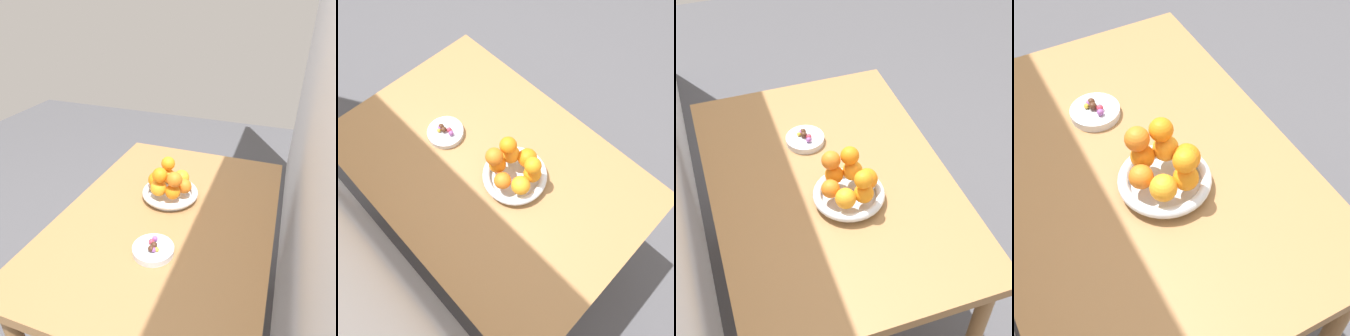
{
  "view_description": "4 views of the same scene",
  "coord_description": "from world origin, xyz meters",
  "views": [
    {
      "loc": [
        0.92,
        0.33,
        1.48
      ],
      "look_at": [
        -0.1,
        -0.04,
        0.88
      ],
      "focal_mm": 35.0,
      "sensor_mm": 36.0,
      "label": 1
    },
    {
      "loc": [
        -0.43,
        0.33,
        1.77
      ],
      "look_at": [
        -0.09,
        -0.0,
        0.83
      ],
      "focal_mm": 35.0,
      "sensor_mm": 36.0,
      "label": 2
    },
    {
      "loc": [
        -1.13,
        0.33,
        1.91
      ],
      "look_at": [
        -0.07,
        -0.03,
        0.84
      ],
      "focal_mm": 55.0,
      "sensor_mm": 36.0,
      "label": 3
    },
    {
      "loc": [
        -0.8,
        0.3,
        1.69
      ],
      "look_at": [
        -0.13,
        -0.06,
        0.82
      ],
      "focal_mm": 55.0,
      "sensor_mm": 36.0,
      "label": 4
    }
  ],
  "objects": [
    {
      "name": "ground_plane",
      "position": [
        0.0,
        0.0,
        0.0
      ],
      "size": [
        6.0,
        6.0,
        0.0
      ],
      "primitive_type": "plane",
      "color": "#4C4C51"
    },
    {
      "name": "dining_table",
      "position": [
        0.0,
        0.0,
        0.65
      ],
      "size": [
        1.1,
        0.76,
        0.74
      ],
      "color": "#9E7042",
      "rests_on": "ground_plane"
    },
    {
      "name": "fruit_bowl",
      "position": [
        -0.11,
        -0.03,
        0.76
      ],
      "size": [
        0.22,
        0.22,
        0.04
      ],
      "color": "silver",
      "rests_on": "dining_table"
    },
    {
      "name": "candy_dish",
      "position": [
        0.2,
        0.02,
        0.75
      ],
      "size": [
        0.13,
        0.13,
        0.02
      ],
      "primitive_type": "cylinder",
      "color": "silver",
      "rests_on": "dining_table"
    },
    {
      "name": "orange_0",
      "position": [
        -0.16,
        -0.06,
        0.81
      ],
      "size": [
        0.06,
        0.06,
        0.06
      ],
      "primitive_type": "sphere",
      "color": "orange",
      "rests_on": "fruit_bowl"
    },
    {
      "name": "orange_1",
      "position": [
        -0.11,
        -0.09,
        0.81
      ],
      "size": [
        0.07,
        0.07,
        0.07
      ],
      "primitive_type": "sphere",
      "color": "orange",
      "rests_on": "fruit_bowl"
    },
    {
      "name": "orange_2",
      "position": [
        -0.06,
        -0.06,
        0.81
      ],
      "size": [
        0.06,
        0.06,
        0.06
      ],
      "primitive_type": "sphere",
      "color": "orange",
      "rests_on": "fruit_bowl"
    },
    {
      "name": "orange_3",
      "position": [
        -0.05,
        0.0,
        0.81
      ],
      "size": [
        0.06,
        0.06,
        0.06
      ],
      "primitive_type": "sphere",
      "color": "orange",
      "rests_on": "fruit_bowl"
    },
    {
      "name": "orange_4",
      "position": [
        -0.11,
        0.03,
        0.81
      ],
      "size": [
        0.06,
        0.06,
        0.06
      ],
      "primitive_type": "sphere",
      "color": "orange",
      "rests_on": "fruit_bowl"
    },
    {
      "name": "orange_5",
      "position": [
        -0.16,
        0.0,
        0.81
      ],
      "size": [
        0.06,
        0.06,
        0.06
      ],
      "primitive_type": "sphere",
      "color": "orange",
      "rests_on": "fruit_bowl"
    },
    {
      "name": "orange_6",
      "position": [
        -0.05,
        -0.05,
        0.87
      ],
      "size": [
        0.06,
        0.06,
        0.06
      ],
      "primitive_type": "sphere",
      "color": "orange",
      "rests_on": "orange_2"
    },
    {
      "name": "orange_7",
      "position": [
        -0.05,
        0.01,
        0.87
      ],
      "size": [
        0.06,
        0.06,
        0.06
      ],
      "primitive_type": "sphere",
      "color": "orange",
      "rests_on": "orange_3"
    },
    {
      "name": "orange_8",
      "position": [
        -0.16,
        -0.06,
        0.87
      ],
      "size": [
        0.06,
        0.06,
        0.06
      ],
      "primitive_type": "sphere",
      "color": "orange",
      "rests_on": "orange_0"
    },
    {
      "name": "candy_ball_0",
      "position": [
        0.2,
        0.03,
        0.77
      ],
      "size": [
        0.02,
        0.02,
        0.02
      ],
      "primitive_type": "sphere",
      "color": "#C6384C",
      "rests_on": "candy_dish"
    },
    {
      "name": "candy_ball_1",
      "position": [
        0.19,
        0.01,
        0.77
      ],
      "size": [
        0.02,
        0.02,
        0.02
      ],
      "primitive_type": "sphere",
      "color": "#C6384C",
      "rests_on": "candy_dish"
    },
    {
      "name": "candy_ball_2",
      "position": [
        0.22,
        0.03,
        0.77
      ],
      "size": [
        0.02,
        0.02,
        0.02
      ],
      "primitive_type": "sphere",
      "color": "#8C4C99",
      "rests_on": "candy_dish"
    },
    {
      "name": "candy_ball_3",
      "position": [
        0.17,
        0.02,
        0.77
      ],
      "size": [
        0.02,
        0.02,
        0.02
      ],
      "primitive_type": "sphere",
      "color": "#8C4C99",
      "rests_on": "candy_dish"
    },
    {
      "name": "candy_ball_4",
      "position": [
        0.2,
        0.03,
        0.77
      ],
      "size": [
        0.02,
        0.02,
        0.02
      ],
      "primitive_type": "sphere",
      "color": "#472819",
      "rests_on": "candy_dish"
    },
    {
      "name": "candy_ball_5",
      "position": [
        0.22,
        0.03,
        0.77
      ],
      "size": [
        0.02,
        0.02,
        0.02
      ],
      "primitive_type": "sphere",
      "color": "#472819",
      "rests_on": "candy_dish"
    },
    {
      "name": "candy_ball_6",
      "position": [
        0.22,
        0.04,
        0.77
      ],
      "size": [
        0.01,
        0.01,
        0.01
      ],
      "primitive_type": "sphere",
      "color": "gold",
      "rests_on": "candy_dish"
    }
  ]
}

